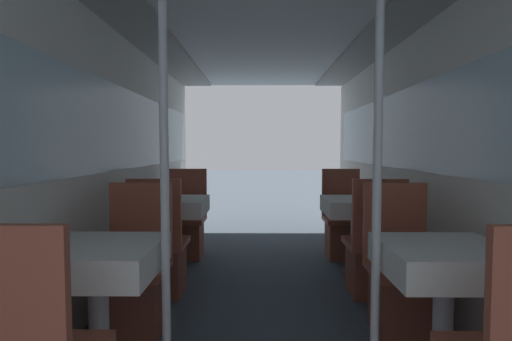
{
  "coord_description": "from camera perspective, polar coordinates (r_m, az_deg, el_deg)",
  "views": [
    {
      "loc": [
        -0.06,
        -1.37,
        1.23
      ],
      "look_at": [
        -0.09,
        2.44,
        1.01
      ],
      "focal_mm": 28.0,
      "sensor_mm": 36.0,
      "label": 1
    }
  ],
  "objects": [
    {
      "name": "dining_table_left_1",
      "position": [
        3.97,
        -11.57,
        -5.51
      ],
      "size": [
        0.61,
        0.61,
        0.74
      ],
      "color": "#4C4C51",
      "rests_on": "ground_plane"
    },
    {
      "name": "chair_left_far_0",
      "position": [
        2.86,
        -16.96,
        -15.84
      ],
      "size": [
        0.43,
        0.43,
        0.98
      ],
      "rotation": [
        0.0,
        0.0,
        3.14
      ],
      "color": "brown",
      "rests_on": "ground_plane"
    },
    {
      "name": "chair_left_near_1",
      "position": [
        3.49,
        -13.55,
        -12.3
      ],
      "size": [
        0.43,
        0.43,
        0.98
      ],
      "color": "brown",
      "rests_on": "ground_plane"
    },
    {
      "name": "chair_right_far_0",
      "position": [
        2.9,
        20.13,
        -15.66
      ],
      "size": [
        0.43,
        0.43,
        0.98
      ],
      "rotation": [
        0.0,
        0.0,
        3.14
      ],
      "color": "brown",
      "rests_on": "ground_plane"
    },
    {
      "name": "wall_left",
      "position": [
        3.41,
        -20.28,
        1.62
      ],
      "size": [
        0.05,
        6.45,
        2.19
      ],
      "color": "silver",
      "rests_on": "ground_plane"
    },
    {
      "name": "dining_table_left_0",
      "position": [
        2.24,
        -21.67,
        -12.53
      ],
      "size": [
        0.61,
        0.61,
        0.74
      ],
      "color": "#4C4C51",
      "rests_on": "ground_plane"
    },
    {
      "name": "dining_table_right_0",
      "position": [
        2.29,
        25.32,
        -12.31
      ],
      "size": [
        0.61,
        0.61,
        0.74
      ],
      "color": "#4C4C51",
      "rests_on": "ground_plane"
    },
    {
      "name": "chair_left_far_1",
      "position": [
        4.59,
        -9.99,
        -8.46
      ],
      "size": [
        0.43,
        0.43,
        0.98
      ],
      "rotation": [
        0.0,
        0.0,
        3.14
      ],
      "color": "brown",
      "rests_on": "ground_plane"
    },
    {
      "name": "dining_table_right_1",
      "position": [
        4.0,
        14.13,
        -5.48
      ],
      "size": [
        0.61,
        0.61,
        0.74
      ],
      "color": "#4C4C51",
      "rests_on": "ground_plane"
    },
    {
      "name": "ceiling_panel",
      "position": [
        3.34,
        1.53,
        20.79
      ],
      "size": [
        2.54,
        6.45,
        0.07
      ],
      "color": "silver",
      "rests_on": "wall_left"
    },
    {
      "name": "support_pole_left_0",
      "position": [
        2.06,
        -12.94,
        -0.48
      ],
      "size": [
        0.05,
        0.05,
        2.19
      ],
      "color": "silver",
      "rests_on": "ground_plane"
    },
    {
      "name": "chair_right_near_1",
      "position": [
        3.52,
        16.34,
        -12.22
      ],
      "size": [
        0.43,
        0.43,
        0.98
      ],
      "color": "brown",
      "rests_on": "ground_plane"
    },
    {
      "name": "chair_right_far_1",
      "position": [
        4.62,
        12.35,
        -8.43
      ],
      "size": [
        0.43,
        0.43,
        0.98
      ],
      "rotation": [
        0.0,
        0.0,
        3.14
      ],
      "color": "brown",
      "rests_on": "ground_plane"
    },
    {
      "name": "support_pole_right_0",
      "position": [
        2.09,
        16.93,
        -0.49
      ],
      "size": [
        0.05,
        0.05,
        2.19
      ],
      "color": "silver",
      "rests_on": "ground_plane"
    },
    {
      "name": "wall_right",
      "position": [
        3.45,
        23.01,
        1.58
      ],
      "size": [
        0.05,
        6.45,
        2.19
      ],
      "color": "silver",
      "rests_on": "ground_plane"
    }
  ]
}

